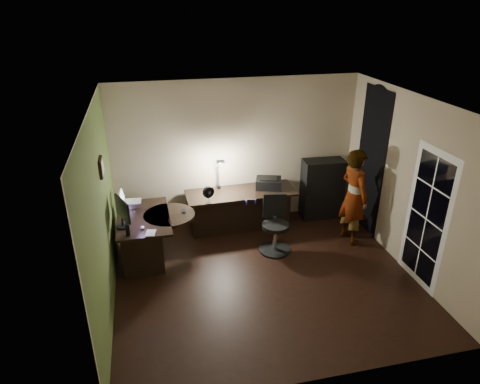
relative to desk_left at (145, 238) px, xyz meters
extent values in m
cube|color=black|center=(1.75, -0.96, -0.39)|extent=(4.50, 4.00, 0.01)
cube|color=silver|center=(1.75, -0.96, 2.32)|extent=(4.50, 4.00, 0.01)
cube|color=tan|center=(1.75, 1.05, 0.96)|extent=(4.50, 0.01, 2.70)
cube|color=tan|center=(1.75, -2.96, 0.96)|extent=(4.50, 0.01, 2.70)
cube|color=tan|center=(-0.50, -0.96, 0.96)|extent=(0.01, 4.00, 2.70)
cube|color=tan|center=(4.01, -0.96, 0.96)|extent=(0.01, 4.00, 2.70)
cube|color=#4E642B|center=(-0.49, -0.96, 0.96)|extent=(0.00, 4.00, 2.70)
cube|color=black|center=(3.99, 0.19, 0.91)|extent=(0.01, 0.90, 2.60)
cube|color=white|center=(3.99, -1.51, 0.66)|extent=(0.02, 0.92, 2.10)
cube|color=black|center=(-0.47, -0.51, 1.46)|extent=(0.04, 0.30, 0.25)
cube|color=black|center=(0.00, 0.00, 0.00)|extent=(0.84, 1.34, 0.77)
cube|color=black|center=(1.75, 0.64, -0.01)|extent=(2.00, 0.74, 0.75)
cube|color=black|center=(3.38, 0.77, 0.20)|extent=(0.80, 0.43, 1.17)
cube|color=silver|center=(-0.16, 0.38, 0.44)|extent=(0.27, 0.24, 0.09)
cube|color=silver|center=(-0.16, 0.38, 0.59)|extent=(0.33, 0.31, 0.22)
cube|color=black|center=(-0.30, -0.27, 0.56)|extent=(0.28, 0.50, 0.33)
ellipsoid|color=silver|center=(-0.01, -0.39, 0.41)|extent=(0.08, 0.10, 0.03)
cube|color=black|center=(0.65, 0.04, 0.40)|extent=(0.07, 0.12, 0.01)
cube|color=black|center=(0.39, -0.27, 0.40)|extent=(0.02, 0.13, 0.01)
cylinder|color=black|center=(-0.22, -0.55, 0.48)|extent=(0.09, 0.09, 0.18)
cube|color=silver|center=(0.10, -0.57, 0.40)|extent=(0.17, 0.22, 0.01)
cube|color=black|center=(1.10, 0.31, 0.51)|extent=(0.23, 0.18, 0.31)
cube|color=navy|center=(1.80, 0.13, 0.41)|extent=(0.22, 0.14, 0.09)
cube|color=black|center=(2.28, 0.70, 0.46)|extent=(0.54, 0.48, 0.20)
cube|color=black|center=(1.38, 0.87, 0.69)|extent=(0.22, 0.33, 0.67)
cube|color=black|center=(2.13, -0.25, 0.10)|extent=(0.63, 0.63, 0.96)
imported|color=#D8A88C|center=(3.53, -0.20, 0.46)|extent=(0.52, 0.67, 1.70)
camera|label=1|loc=(0.17, -6.19, 3.58)|focal=32.00mm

